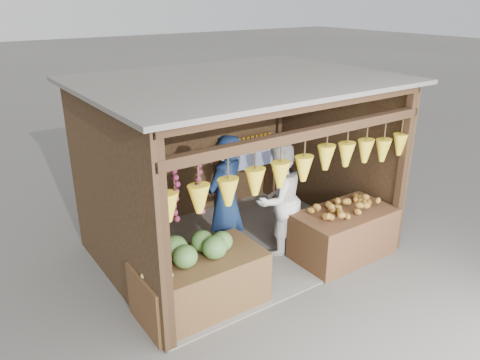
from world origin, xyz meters
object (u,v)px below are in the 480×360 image
counter_left (201,283)px  woman_standing (278,199)px  vendor_seated (127,225)px  counter_right (343,234)px  man_standing (225,201)px

counter_left → woman_standing: bearing=18.3°
woman_standing → vendor_seated: bearing=-20.6°
counter_right → man_standing: bearing=150.3°
man_standing → vendor_seated: man_standing is taller
vendor_seated → counter_right: bearing=174.9°
counter_right → man_standing: (-1.55, 0.88, 0.61)m
counter_left → woman_standing: size_ratio=0.92×
counter_left → man_standing: bearing=41.0°
counter_left → man_standing: (0.87, 0.76, 0.63)m
counter_right → woman_standing: woman_standing is taller
man_standing → woman_standing: size_ratio=1.12×
woman_standing → vendor_seated: (-2.17, 0.56, -0.02)m
counter_left → vendor_seated: size_ratio=1.49×
counter_right → counter_left: bearing=177.1°
woman_standing → vendor_seated: 2.24m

